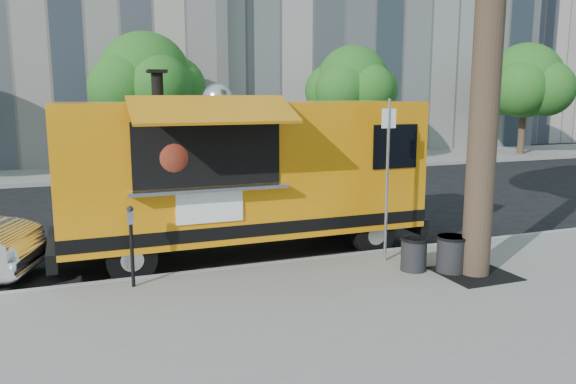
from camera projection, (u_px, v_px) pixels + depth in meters
name	position (u px, v px, depth m)	size (l,w,h in m)	color
ground	(279.00, 255.00, 11.43)	(120.00, 120.00, 0.00)	black
sidewalk	(378.00, 326.00, 7.73)	(60.00, 6.00, 0.15)	gray
curb	(296.00, 264.00, 10.56)	(60.00, 0.14, 0.16)	#999993
far_sidewalk	(171.00, 169.00, 23.84)	(60.00, 5.00, 0.15)	gray
building_right	(542.00, 30.00, 42.65)	(16.00, 12.00, 16.00)	#BCAC9D
tree_well	(474.00, 274.00, 9.74)	(1.20, 1.20, 0.02)	black
far_tree_b	(145.00, 78.00, 22.11)	(3.60, 3.60, 5.50)	#33261C
far_tree_c	(352.00, 83.00, 25.00)	(3.24, 3.24, 5.21)	#33261C
far_tree_d	(525.00, 81.00, 28.66)	(3.78, 3.78, 5.64)	#33261C
sign_post	(387.00, 171.00, 10.23)	(0.28, 0.06, 3.00)	silver
parking_meter	(131.00, 237.00, 8.96)	(0.11, 0.11, 1.33)	black
food_truck	(242.00, 171.00, 11.16)	(7.38, 3.44, 3.65)	orange
trash_bin_left	(414.00, 253.00, 9.89)	(0.49, 0.49, 0.59)	black
trash_bin_right	(451.00, 253.00, 9.78)	(0.54, 0.54, 0.65)	black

